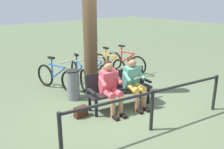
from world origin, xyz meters
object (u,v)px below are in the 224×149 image
(person_companion, at_px, (110,84))
(handbag, at_px, (81,112))
(bicycle_purple, at_px, (57,78))
(person_reading, at_px, (134,80))
(tree_trunk, at_px, (90,23))
(bicycle_silver, at_px, (126,62))
(bicycle_blue, at_px, (97,70))
(bicycle_red, at_px, (109,65))
(bicycle_green, at_px, (79,74))
(bench, at_px, (118,86))
(litter_bin, at_px, (73,85))

(person_companion, distance_m, handbag, 0.89)
(person_companion, relative_size, bicycle_purple, 0.73)
(person_reading, relative_size, tree_trunk, 0.32)
(bicycle_silver, xyz_separation_m, bicycle_blue, (1.36, 0.14, 0.00))
(bicycle_red, bearing_deg, bicycle_green, -79.50)
(tree_trunk, xyz_separation_m, bicycle_blue, (-0.72, -0.72, -1.54))
(person_reading, bearing_deg, bench, -26.92)
(handbag, relative_size, bicycle_green, 0.18)
(bicycle_blue, bearing_deg, bicycle_purple, -83.71)
(bicycle_red, relative_size, bicycle_green, 1.03)
(bicycle_silver, distance_m, bicycle_green, 2.03)
(bicycle_red, distance_m, bicycle_purple, 1.98)
(bench, xyz_separation_m, bicycle_green, (-0.03, -1.79, -0.15))
(handbag, xyz_separation_m, litter_bin, (-0.40, -0.97, 0.27))
(person_companion, relative_size, bicycle_red, 0.71)
(handbag, distance_m, bicycle_silver, 3.59)
(bicycle_purple, bearing_deg, person_companion, -6.24)
(handbag, bearing_deg, bicycle_red, -141.11)
(person_reading, relative_size, handbag, 4.00)
(person_companion, height_order, litter_bin, person_companion)
(bicycle_red, bearing_deg, litter_bin, -63.67)
(person_companion, xyz_separation_m, handbag, (0.68, -0.20, -0.54))
(bicycle_blue, bearing_deg, litter_bin, -48.36)
(bicycle_silver, bearing_deg, bicycle_purple, -100.37)
(person_reading, xyz_separation_m, person_companion, (0.63, -0.11, -0.00))
(handbag, relative_size, tree_trunk, 0.08)
(person_companion, bearing_deg, bicycle_red, -118.89)
(person_reading, height_order, bicycle_green, person_reading)
(bicycle_red, height_order, bicycle_green, same)
(tree_trunk, relative_size, bicycle_purple, 2.31)
(bench, distance_m, bicycle_blue, 1.94)
(person_reading, distance_m, handbag, 1.45)
(person_companion, bearing_deg, bicycle_green, -91.01)
(tree_trunk, distance_m, litter_bin, 1.62)
(person_reading, bearing_deg, litter_bin, -44.79)
(bicycle_red, bearing_deg, bicycle_blue, -71.58)
(tree_trunk, relative_size, litter_bin, 4.86)
(handbag, bearing_deg, bicycle_purple, -102.60)
(tree_trunk, relative_size, bicycle_green, 2.34)
(person_companion, xyz_separation_m, bicycle_blue, (-1.04, -1.91, -0.30))
(bicycle_red, height_order, bicycle_blue, same)
(bench, bearing_deg, bicycle_blue, -101.14)
(person_companion, xyz_separation_m, bicycle_silver, (-2.39, -2.06, -0.30))
(person_companion, relative_size, tree_trunk, 0.32)
(person_reading, distance_m, person_companion, 0.64)
(bicycle_silver, bearing_deg, tree_trunk, -77.92)
(bench, xyz_separation_m, bicycle_red, (-1.38, -2.03, -0.15))
(person_reading, xyz_separation_m, litter_bin, (0.91, -1.28, -0.27))
(handbag, bearing_deg, person_reading, 166.50)
(bicycle_red, relative_size, bicycle_purple, 1.02)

